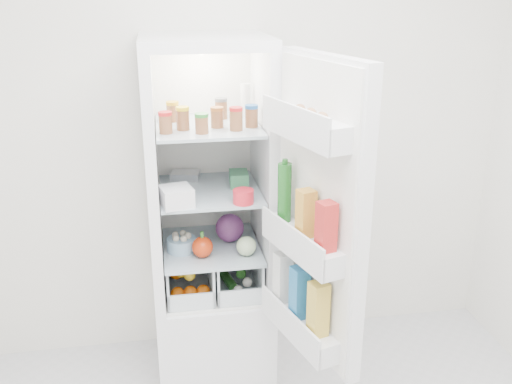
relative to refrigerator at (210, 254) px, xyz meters
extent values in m
cube|color=white|center=(0.20, 0.25, 0.63)|extent=(3.00, 0.02, 2.60)
cube|color=white|center=(0.00, -0.04, -0.42)|extent=(0.60, 0.60, 0.50)
cube|color=white|center=(0.00, -0.04, 1.11)|extent=(0.60, 0.60, 0.05)
cube|color=white|center=(0.00, 0.24, 0.46)|extent=(0.60, 0.05, 1.25)
cube|color=white|center=(-0.28, -0.04, 0.46)|extent=(0.05, 0.60, 1.25)
cube|color=white|center=(0.27, -0.04, 0.46)|extent=(0.05, 0.60, 1.25)
cube|color=white|center=(0.00, 0.21, 0.46)|extent=(0.50, 0.01, 1.25)
sphere|color=white|center=(0.00, 0.17, 1.04)|extent=(0.05, 0.05, 0.05)
cube|color=#A2B3BD|center=(0.00, -0.06, 0.07)|extent=(0.49, 0.53, 0.01)
cube|color=#A2B3BD|center=(0.00, -0.06, 0.38)|extent=(0.49, 0.53, 0.02)
cube|color=#A2B3BD|center=(0.00, -0.06, 0.71)|extent=(0.49, 0.53, 0.02)
cylinder|color=#B21919|center=(-0.20, -0.20, 0.76)|extent=(0.06, 0.06, 0.08)
cylinder|color=gold|center=(-0.12, -0.15, 0.76)|extent=(0.06, 0.06, 0.08)
cylinder|color=#267226|center=(-0.04, -0.23, 0.76)|extent=(0.06, 0.06, 0.08)
cylinder|color=brown|center=(0.04, -0.13, 0.76)|extent=(0.06, 0.06, 0.08)
cylinder|color=#B21919|center=(0.12, -0.20, 0.76)|extent=(0.06, 0.06, 0.08)
cylinder|color=#194C8C|center=(0.20, -0.15, 0.76)|extent=(0.06, 0.06, 0.08)
cylinder|color=#BF8C19|center=(-0.16, 0.03, 0.76)|extent=(0.06, 0.06, 0.08)
cylinder|color=#4C4C4C|center=(0.08, 0.05, 0.76)|extent=(0.06, 0.06, 0.08)
cylinder|color=silver|center=(0.21, 0.07, 0.81)|extent=(0.07, 0.07, 0.17)
cube|color=white|center=(-0.17, -0.26, 0.44)|extent=(0.17, 0.17, 0.09)
cylinder|color=red|center=(0.14, -0.28, 0.43)|extent=(0.11, 0.11, 0.07)
cube|color=silver|center=(-0.11, 0.12, 0.41)|extent=(0.17, 0.14, 0.04)
cube|color=#397E51|center=(0.15, -0.03, 0.43)|extent=(0.10, 0.13, 0.07)
sphere|color=#4F1C53|center=(0.10, -0.02, 0.16)|extent=(0.15, 0.15, 0.15)
sphere|color=red|center=(-0.05, -0.18, 0.14)|extent=(0.11, 0.11, 0.11)
cylinder|color=#8EB7D4|center=(-0.15, -0.10, 0.12)|extent=(0.17, 0.17, 0.07)
sphere|color=#B1CA97|center=(0.16, -0.20, 0.13)|extent=(0.10, 0.10, 0.10)
sphere|color=orange|center=(-0.19, -0.18, -0.12)|extent=(0.07, 0.07, 0.07)
sphere|color=orange|center=(-0.12, -0.18, -0.12)|extent=(0.07, 0.07, 0.07)
sphere|color=orange|center=(-0.06, -0.18, -0.12)|extent=(0.07, 0.07, 0.07)
sphere|color=orange|center=(-0.19, -0.06, -0.06)|extent=(0.07, 0.07, 0.07)
sphere|color=orange|center=(-0.12, -0.06, -0.06)|extent=(0.07, 0.07, 0.07)
sphere|color=yellow|center=(-0.16, -0.12, -0.03)|extent=(0.06, 0.06, 0.06)
sphere|color=yellow|center=(-0.09, -0.01, -0.03)|extent=(0.06, 0.06, 0.06)
sphere|color=yellow|center=(-0.12, -0.16, -0.03)|extent=(0.06, 0.06, 0.06)
cylinder|color=#174718|center=(0.08, -0.06, -0.13)|extent=(0.09, 0.21, 0.05)
cylinder|color=#174718|center=(0.16, -0.01, -0.08)|extent=(0.08, 0.21, 0.05)
sphere|color=white|center=(0.12, -0.18, -0.13)|extent=(0.05, 0.05, 0.05)
sphere|color=white|center=(0.17, -0.16, -0.10)|extent=(0.05, 0.05, 0.05)
cube|color=white|center=(0.41, -0.62, 0.46)|extent=(0.23, 0.59, 1.30)
cube|color=white|center=(0.38, -0.63, 0.46)|extent=(0.17, 0.54, 1.26)
cube|color=silver|center=(0.33, -0.64, 0.83)|extent=(0.25, 0.51, 0.10)
cube|color=silver|center=(0.33, -0.64, 0.33)|extent=(0.25, 0.51, 0.10)
cube|color=silver|center=(0.33, -0.64, -0.07)|extent=(0.25, 0.51, 0.10)
sphere|color=#916141|center=(0.36, -0.76, 0.89)|extent=(0.05, 0.05, 0.05)
sphere|color=#916141|center=(0.34, -0.68, 0.89)|extent=(0.05, 0.05, 0.05)
sphere|color=#916141|center=(0.32, -0.60, 0.89)|extent=(0.05, 0.05, 0.05)
cylinder|color=#19581C|center=(0.28, -0.50, 0.51)|extent=(0.06, 0.06, 0.26)
cube|color=gold|center=(0.34, -0.67, 0.48)|extent=(0.08, 0.08, 0.20)
cube|color=red|center=(0.38, -0.81, 0.48)|extent=(0.08, 0.08, 0.20)
cube|color=white|center=(0.28, -0.50, 0.10)|extent=(0.09, 0.09, 0.24)
cube|color=#2271AD|center=(0.33, -0.64, 0.10)|extent=(0.09, 0.09, 0.24)
cube|color=gold|center=(0.37, -0.79, 0.10)|extent=(0.09, 0.09, 0.24)
camera|label=1|loc=(-0.23, -2.74, 1.36)|focal=40.00mm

